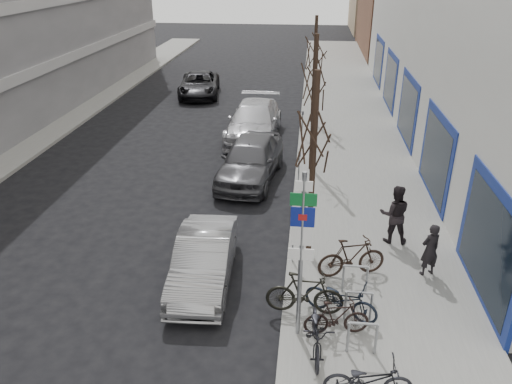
% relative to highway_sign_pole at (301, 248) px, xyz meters
% --- Properties ---
extents(ground, '(120.00, 120.00, 0.00)m').
position_rel_highway_sign_pole_xyz_m(ground, '(-2.40, 0.01, -2.46)').
color(ground, black).
rests_on(ground, ground).
extents(sidewalk_east, '(5.00, 70.00, 0.15)m').
position_rel_highway_sign_pole_xyz_m(sidewalk_east, '(2.10, 10.01, -2.38)').
color(sidewalk_east, slate).
rests_on(sidewalk_east, ground).
extents(sidewalk_west, '(3.00, 70.00, 0.15)m').
position_rel_highway_sign_pole_xyz_m(sidewalk_west, '(-13.40, 10.01, -2.38)').
color(sidewalk_west, slate).
rests_on(sidewalk_west, ground).
extents(brick_building_far, '(12.00, 14.00, 8.00)m').
position_rel_highway_sign_pole_xyz_m(brick_building_far, '(10.60, 40.01, 1.54)').
color(brick_building_far, brown).
rests_on(brick_building_far, ground).
extents(highway_sign_pole, '(0.55, 0.10, 4.20)m').
position_rel_highway_sign_pole_xyz_m(highway_sign_pole, '(0.00, 0.00, 0.00)').
color(highway_sign_pole, gray).
rests_on(highway_sign_pole, ground).
extents(bike_rack, '(0.66, 2.26, 0.83)m').
position_rel_highway_sign_pole_xyz_m(bike_rack, '(1.40, 0.61, -1.80)').
color(bike_rack, gray).
rests_on(bike_rack, sidewalk_east).
extents(tree_near, '(1.80, 1.80, 5.50)m').
position_rel_highway_sign_pole_xyz_m(tree_near, '(0.20, 3.51, 1.65)').
color(tree_near, black).
rests_on(tree_near, ground).
extents(tree_mid, '(1.80, 1.80, 5.50)m').
position_rel_highway_sign_pole_xyz_m(tree_mid, '(0.20, 10.01, 1.65)').
color(tree_mid, black).
rests_on(tree_mid, ground).
extents(tree_far, '(1.80, 1.80, 5.50)m').
position_rel_highway_sign_pole_xyz_m(tree_far, '(0.20, 16.51, 1.65)').
color(tree_far, black).
rests_on(tree_far, ground).
extents(meter_front, '(0.10, 0.08, 1.27)m').
position_rel_highway_sign_pole_xyz_m(meter_front, '(-0.25, 3.01, -1.54)').
color(meter_front, gray).
rests_on(meter_front, sidewalk_east).
extents(meter_mid, '(0.10, 0.08, 1.27)m').
position_rel_highway_sign_pole_xyz_m(meter_mid, '(-0.25, 8.51, -1.54)').
color(meter_mid, gray).
rests_on(meter_mid, sidewalk_east).
extents(meter_back, '(0.10, 0.08, 1.27)m').
position_rel_highway_sign_pole_xyz_m(meter_back, '(-0.25, 14.01, -1.54)').
color(meter_back, gray).
rests_on(meter_back, sidewalk_east).
extents(bike_near_left, '(0.65, 1.87, 1.13)m').
position_rel_highway_sign_pole_xyz_m(bike_near_left, '(0.42, -0.53, -1.74)').
color(bike_near_left, black).
rests_on(bike_near_left, sidewalk_east).
extents(bike_near_right, '(1.59, 0.72, 0.93)m').
position_rel_highway_sign_pole_xyz_m(bike_near_right, '(0.87, 0.07, -1.84)').
color(bike_near_right, black).
rests_on(bike_near_right, sidewalk_east).
extents(bike_mid_curb, '(1.91, 1.21, 1.12)m').
position_rel_highway_sign_pole_xyz_m(bike_mid_curb, '(1.00, 0.74, -1.75)').
color(bike_mid_curb, black).
rests_on(bike_mid_curb, sidewalk_east).
extents(bike_mid_inner, '(1.91, 0.59, 1.16)m').
position_rel_highway_sign_pole_xyz_m(bike_mid_inner, '(0.13, 0.75, -1.73)').
color(bike_mid_inner, black).
rests_on(bike_mid_inner, sidewalk_east).
extents(bike_far_curb, '(1.78, 0.61, 1.07)m').
position_rel_highway_sign_pole_xyz_m(bike_far_curb, '(1.42, -1.73, -1.77)').
color(bike_far_curb, black).
rests_on(bike_far_curb, sidewalk_east).
extents(bike_far_inner, '(2.00, 1.11, 1.16)m').
position_rel_highway_sign_pole_xyz_m(bike_far_inner, '(1.36, 2.49, -1.73)').
color(bike_far_inner, black).
rests_on(bike_far_inner, sidewalk_east).
extents(parked_car_front, '(1.65, 4.22, 1.37)m').
position_rel_highway_sign_pole_xyz_m(parked_car_front, '(-2.60, 1.99, -1.77)').
color(parked_car_front, '#929397').
rests_on(parked_car_front, ground).
extents(parked_car_mid, '(2.57, 5.24, 1.72)m').
position_rel_highway_sign_pole_xyz_m(parked_car_mid, '(-2.16, 9.01, -1.60)').
color(parked_car_mid, '#47474C').
rests_on(parked_car_mid, ground).
extents(parked_car_back, '(2.47, 5.87, 1.69)m').
position_rel_highway_sign_pole_xyz_m(parked_car_back, '(-2.60, 14.05, -1.61)').
color(parked_car_back, '#B3B3B9').
rests_on(parked_car_back, ground).
extents(lane_car, '(3.04, 5.42, 1.43)m').
position_rel_highway_sign_pole_xyz_m(lane_car, '(-6.98, 21.88, -1.74)').
color(lane_car, black).
rests_on(lane_car, ground).
extents(pedestrian_near, '(0.66, 0.57, 1.54)m').
position_rel_highway_sign_pole_xyz_m(pedestrian_near, '(3.44, 2.77, -1.54)').
color(pedestrian_near, black).
rests_on(pedestrian_near, sidewalk_east).
extents(pedestrian_far, '(0.70, 0.49, 1.87)m').
position_rel_highway_sign_pole_xyz_m(pedestrian_far, '(2.72, 4.46, -1.37)').
color(pedestrian_far, black).
rests_on(pedestrian_far, sidewalk_east).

